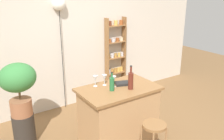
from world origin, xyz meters
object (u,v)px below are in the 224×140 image
bar_stool (154,135)px  cookbook (122,83)px  wine_glass_center (104,78)px  spice_shelf (115,56)px  wine_glass_left (95,79)px  bottle_sauce_amber (131,80)px  potted_plant (18,83)px  bottle_spirits_clear (112,84)px  plant_stool (24,129)px  pendant_globe_light (59,5)px  wine_glass_right (114,79)px

bar_stool → cookbook: (0.05, 0.77, 0.45)m
bar_stool → wine_glass_center: size_ratio=3.90×
spice_shelf → wine_glass_left: 1.77m
wine_glass_center → bottle_sauce_amber: bearing=-54.5°
potted_plant → bottle_spirits_clear: potted_plant is taller
plant_stool → wine_glass_left: wine_glass_left is taller
bottle_spirits_clear → bar_stool: bearing=-73.5°
bar_stool → potted_plant: size_ratio=0.80×
bar_stool → cookbook: size_ratio=3.04×
plant_stool → cookbook: cookbook is taller
spice_shelf → wine_glass_center: bearing=-129.9°
spice_shelf → wine_glass_left: spice_shelf is taller
potted_plant → pendant_globe_light: pendant_globe_light is taller
bottle_sauce_amber → wine_glass_left: bearing=135.1°
wine_glass_left → bottle_spirits_clear: bearing=-66.4°
wine_glass_left → pendant_globe_light: pendant_globe_light is taller
spice_shelf → plant_stool: bearing=-161.2°
plant_stool → wine_glass_center: bearing=-27.1°
bar_stool → bottle_spirits_clear: size_ratio=2.33×
bar_stool → wine_glass_left: 1.14m
bottle_spirits_clear → wine_glass_right: bearing=45.0°
potted_plant → bar_stool: bearing=-48.9°
bar_stool → potted_plant: 2.01m
cookbook → bottle_spirits_clear: bearing=-139.0°
plant_stool → cookbook: 1.64m
cookbook → pendant_globe_light: bearing=122.5°
potted_plant → plant_stool: bearing=0.0°
potted_plant → cookbook: potted_plant is taller
bottle_sauce_amber → cookbook: size_ratio=1.66×
wine_glass_right → wine_glass_left: bearing=142.6°
wine_glass_left → wine_glass_right: bearing=-37.4°
wine_glass_center → spice_shelf: bearing=50.1°
bottle_spirits_clear → plant_stool: bearing=143.9°
bottle_sauce_amber → spice_shelf: bearing=62.2°
potted_plant → pendant_globe_light: bearing=38.0°
potted_plant → cookbook: 1.50m
potted_plant → cookbook: size_ratio=3.79×
bottle_spirits_clear → wine_glass_center: 0.23m
bar_stool → potted_plant: potted_plant is taller
bottle_spirits_clear → wine_glass_center: bearing=85.2°
cookbook → bar_stool: bearing=-74.2°
spice_shelf → bottle_spirits_clear: 1.89m
spice_shelf → cookbook: size_ratio=8.09×
bottle_spirits_clear → cookbook: (0.25, 0.10, -0.09)m
potted_plant → pendant_globe_light: (1.00, 0.78, 0.99)m
bottle_sauce_amber → wine_glass_right: bottle_sauce_amber is taller
spice_shelf → wine_glass_center: size_ratio=10.36×
plant_stool → wine_glass_center: wine_glass_center is taller
plant_stool → wine_glass_right: size_ratio=3.01×
bar_stool → wine_glass_center: wine_glass_center is taller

